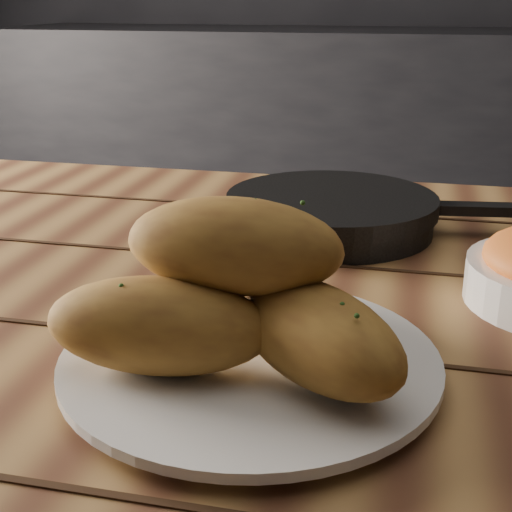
{
  "coord_description": "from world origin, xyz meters",
  "views": [
    {
      "loc": [
        0.21,
        -1.07,
        1.02
      ],
      "look_at": [
        0.1,
        -0.58,
        0.84
      ],
      "focal_mm": 50.0,
      "sensor_mm": 36.0,
      "label": 1
    }
  ],
  "objects_px": {
    "plate": "(250,364)",
    "bread_rolls": "(241,296)",
    "table": "(299,391)",
    "skillet": "(333,212)"
  },
  "relations": [
    {
      "from": "table",
      "to": "plate",
      "type": "height_order",
      "value": "plate"
    },
    {
      "from": "bread_rolls",
      "to": "skillet",
      "type": "bearing_deg",
      "value": 86.42
    },
    {
      "from": "plate",
      "to": "bread_rolls",
      "type": "distance_m",
      "value": 0.06
    },
    {
      "from": "skillet",
      "to": "bread_rolls",
      "type": "bearing_deg",
      "value": -93.58
    },
    {
      "from": "plate",
      "to": "bread_rolls",
      "type": "xyz_separation_m",
      "value": [
        -0.01,
        -0.0,
        0.06
      ]
    },
    {
      "from": "table",
      "to": "plate",
      "type": "distance_m",
      "value": 0.18
    },
    {
      "from": "skillet",
      "to": "plate",
      "type": "bearing_deg",
      "value": -92.73
    },
    {
      "from": "bread_rolls",
      "to": "table",
      "type": "bearing_deg",
      "value": 82.08
    },
    {
      "from": "table",
      "to": "bread_rolls",
      "type": "bearing_deg",
      "value": -97.92
    },
    {
      "from": "plate",
      "to": "bread_rolls",
      "type": "relative_size",
      "value": 1.03
    }
  ]
}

